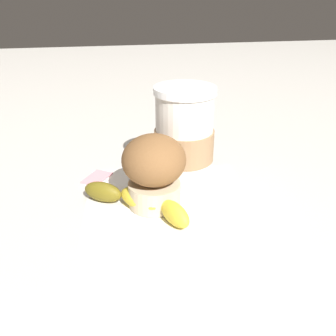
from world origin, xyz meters
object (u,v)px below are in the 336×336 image
at_px(sugar_packet, 97,177).
at_px(banana, 138,201).
at_px(coffee_cup, 184,138).
at_px(muffin, 154,169).

bearing_deg(sugar_packet, banana, 27.26).
xyz_separation_m(coffee_cup, muffin, (0.07, -0.06, -0.02)).
relative_size(coffee_cup, muffin, 1.45).
distance_m(coffee_cup, muffin, 0.09).
xyz_separation_m(coffee_cup, banana, (0.08, -0.08, -0.06)).
relative_size(coffee_cup, sugar_packet, 3.10).
distance_m(coffee_cup, banana, 0.13).
xyz_separation_m(muffin, sugar_packet, (-0.10, -0.08, -0.06)).
bearing_deg(coffee_cup, muffin, -40.35).
relative_size(coffee_cup, banana, 1.07).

